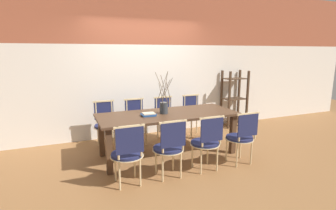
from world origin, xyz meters
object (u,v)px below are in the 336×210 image
(dining_table, at_px, (168,119))
(shelving_rack, at_px, (234,99))
(chair_far_center, at_px, (165,117))
(book_stack, at_px, (149,114))
(chair_near_center, at_px, (207,141))
(vase_centerpiece, at_px, (164,107))

(dining_table, xyz_separation_m, shelving_rack, (2.20, 1.11, 0.02))
(chair_far_center, distance_m, book_stack, 1.11)
(dining_table, distance_m, shelving_rack, 2.47)
(chair_near_center, distance_m, shelving_rack, 2.72)
(chair_near_center, distance_m, chair_far_center, 1.64)
(chair_near_center, relative_size, vase_centerpiece, 1.22)
(chair_far_center, bearing_deg, dining_table, 71.29)
(chair_far_center, xyz_separation_m, book_stack, (-0.64, -0.86, 0.30))
(dining_table, bearing_deg, shelving_rack, 26.72)
(dining_table, bearing_deg, vase_centerpiece, 159.88)
(chair_far_center, relative_size, book_stack, 3.51)
(chair_far_center, bearing_deg, shelving_rack, -171.44)
(dining_table, bearing_deg, book_stack, -174.08)
(chair_near_center, distance_m, vase_centerpiece, 1.00)
(dining_table, distance_m, chair_far_center, 0.88)
(vase_centerpiece, bearing_deg, chair_near_center, -66.52)
(book_stack, bearing_deg, chair_far_center, 53.15)
(dining_table, height_order, chair_near_center, chair_near_center)
(shelving_rack, bearing_deg, vase_centerpiece, -154.49)
(chair_far_center, bearing_deg, book_stack, 53.15)
(shelving_rack, bearing_deg, dining_table, -153.28)
(chair_far_center, relative_size, shelving_rack, 0.65)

